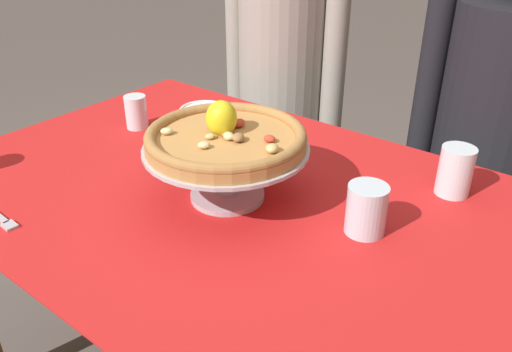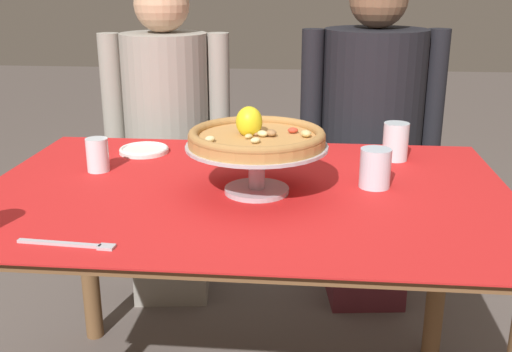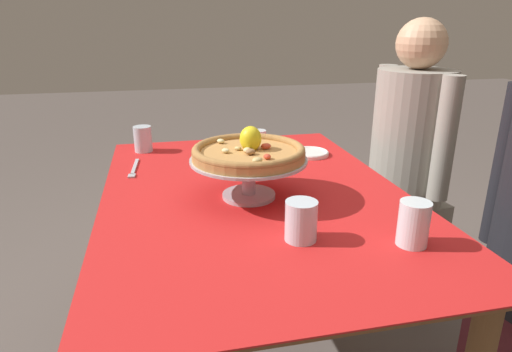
# 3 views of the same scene
# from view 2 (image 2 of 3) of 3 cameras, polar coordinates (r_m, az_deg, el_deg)

# --- Properties ---
(dining_table) EXTENTS (1.33, 0.92, 0.71)m
(dining_table) POSITION_cam_2_polar(r_m,az_deg,el_deg) (1.56, -1.00, -4.47)
(dining_table) COLOR brown
(dining_table) RESTS_ON ground
(pizza_stand) EXTENTS (0.35, 0.35, 0.12)m
(pizza_stand) POSITION_cam_2_polar(r_m,az_deg,el_deg) (1.48, 0.07, 1.67)
(pizza_stand) COLOR #B7B7C1
(pizza_stand) RESTS_ON dining_table
(pizza) EXTENTS (0.33, 0.33, 0.09)m
(pizza) POSITION_cam_2_polar(r_m,az_deg,el_deg) (1.46, 0.04, 3.76)
(pizza) COLOR #BC8447
(pizza) RESTS_ON pizza_stand
(water_glass_side_right) EXTENTS (0.08, 0.08, 0.10)m
(water_glass_side_right) POSITION_cam_2_polar(r_m,az_deg,el_deg) (1.56, 11.15, 0.53)
(water_glass_side_right) COLOR silver
(water_glass_side_right) RESTS_ON dining_table
(water_glass_back_right) EXTENTS (0.07, 0.07, 0.11)m
(water_glass_back_right) POSITION_cam_2_polar(r_m,az_deg,el_deg) (1.80, 13.00, 2.97)
(water_glass_back_right) COLOR silver
(water_glass_back_right) RESTS_ON dining_table
(water_glass_side_left) EXTENTS (0.06, 0.06, 0.09)m
(water_glass_side_left) POSITION_cam_2_polar(r_m,az_deg,el_deg) (1.71, -14.69, 1.79)
(water_glass_side_left) COLOR white
(water_glass_side_left) RESTS_ON dining_table
(side_plate) EXTENTS (0.15, 0.15, 0.02)m
(side_plate) POSITION_cam_2_polar(r_m,az_deg,el_deg) (1.87, -10.51, 2.45)
(side_plate) COLOR white
(side_plate) RESTS_ON dining_table
(dinner_fork) EXTENTS (0.20, 0.03, 0.01)m
(dinner_fork) POSITION_cam_2_polar(r_m,az_deg,el_deg) (1.26, -16.98, -6.18)
(dinner_fork) COLOR #B7B7C1
(dinner_fork) RESTS_ON dining_table
(diner_left) EXTENTS (0.47, 0.35, 1.22)m
(diner_left) POSITION_cam_2_polar(r_m,az_deg,el_deg) (2.34, -8.25, 2.34)
(diner_left) COLOR gray
(diner_left) RESTS_ON ground
(diner_right) EXTENTS (0.53, 0.41, 1.25)m
(diner_right) POSITION_cam_2_polar(r_m,az_deg,el_deg) (2.31, 10.69, 2.91)
(diner_right) COLOR maroon
(diner_right) RESTS_ON ground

